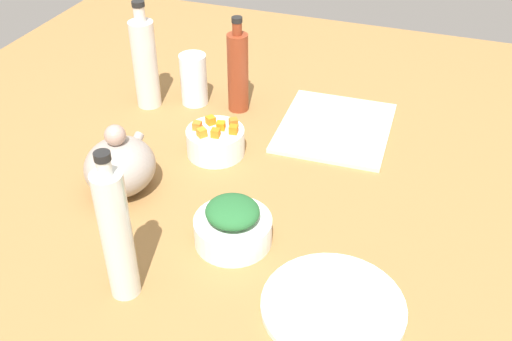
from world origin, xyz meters
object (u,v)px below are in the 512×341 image
plate_tofu (333,306)px  drinking_glass_0 (194,79)px  cutting_board (335,127)px  teapot (120,165)px  bottle_1 (238,71)px  bowl_carrots (216,142)px  bottle_2 (116,234)px  bowl_greens (233,230)px  bottle_0 (145,62)px

plate_tofu → drinking_glass_0: bearing=42.0°
cutting_board → teapot: size_ratio=1.76×
teapot → bottle_1: size_ratio=0.70×
cutting_board → drinking_glass_0: 37.02cm
bowl_carrots → bottle_1: bottle_1 is taller
plate_tofu → cutting_board: bearing=13.2°
bottle_1 → bottle_2: bearing=-176.2°
bowl_carrots → teapot: size_ratio=0.77×
cutting_board → bowl_greens: size_ratio=2.06×
bottle_2 → bottle_1: bearing=3.8°
plate_tofu → bottle_0: 78.50cm
drinking_glass_0 → cutting_board: bearing=-91.1°
bowl_greens → bowl_carrots: bowl_carrots is taller
bottle_0 → bottle_2: bottle_2 is taller
plate_tofu → bottle_0: size_ratio=0.88×
bottle_1 → bowl_carrots: bearing=-173.3°
teapot → cutting_board: bearing=-43.4°
bowl_carrots → drinking_glass_0: bearing=35.6°
bottle_2 → drinking_glass_0: 64.61cm
bottle_0 → bottle_2: 63.27cm
cutting_board → bowl_greens: 45.19cm
bowl_carrots → bottle_0: size_ratio=0.48×
bottle_0 → bowl_carrots: bearing=-121.1°
bottle_0 → teapot: bearing=-160.7°
teapot → drinking_glass_0: (38.03, 1.27, 0.56)cm
teapot → bottle_2: bearing=-149.2°
bottle_1 → drinking_glass_0: bearing=93.6°
cutting_board → drinking_glass_0: bearing=88.9°
bowl_greens → bottle_0: bottle_0 is taller
bottle_1 → bottle_0: bearing=104.0°
bottle_2 → drinking_glass_0: bottle_2 is taller
teapot → bottle_2: size_ratio=0.60×
bowl_greens → cutting_board: bearing=-10.7°
bowl_greens → drinking_glass_0: (45.07, 28.15, 3.91)cm
cutting_board → drinking_glass_0: (0.71, 36.53, 5.97)cm
plate_tofu → bottle_2: (-7.72, 33.46, 11.82)cm
teapot → bowl_greens: bearing=-104.7°
cutting_board → plate_tofu: 55.42cm
bowl_carrots → bottle_0: (14.70, 24.34, 8.53)cm
cutting_board → bowl_carrots: (-18.75, 22.59, 2.47)cm
cutting_board → bowl_greens: (-44.35, 8.38, 2.06)cm
bottle_0 → bottle_2: (-57.60, -26.17, 0.91)cm
bottle_1 → plate_tofu: bearing=-145.8°
bowl_carrots → bottle_2: size_ratio=0.46×
teapot → drinking_glass_0: teapot is taller
drinking_glass_0 → bowl_greens: bearing=-148.0°
bowl_carrots → teapot: teapot is taller
bottle_0 → bowl_greens: bearing=-136.3°
plate_tofu → bottle_2: 36.31cm
cutting_board → bottle_0: bottle_0 is taller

